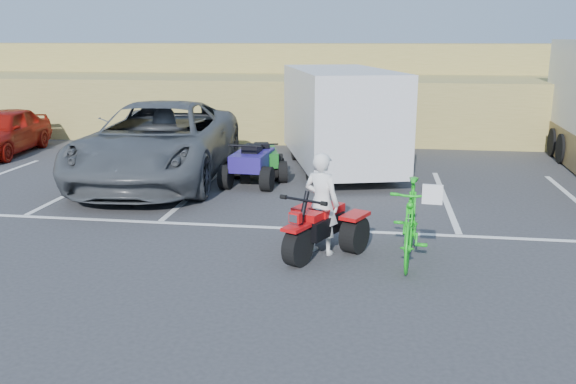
# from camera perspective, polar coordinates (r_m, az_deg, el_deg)

# --- Properties ---
(ground) EXTENTS (100.00, 100.00, 0.00)m
(ground) POSITION_cam_1_polar(r_m,az_deg,el_deg) (8.65, -0.44, -8.28)
(ground) COLOR #323235
(ground) RESTS_ON ground
(parking_stripes) EXTENTS (28.00, 5.16, 0.01)m
(parking_stripes) POSITION_cam_1_polar(r_m,az_deg,el_deg) (12.41, 6.43, -1.32)
(parking_stripes) COLOR white
(parking_stripes) RESTS_ON ground
(grass_embankment) EXTENTS (40.00, 8.50, 3.10)m
(grass_embankment) POSITION_cam_1_polar(r_m,az_deg,el_deg) (23.48, 5.48, 9.53)
(grass_embankment) COLOR olive
(grass_embankment) RESTS_ON ground
(red_trike_atv) EXTENTS (1.72, 1.91, 1.02)m
(red_trike_atv) POSITION_cam_1_polar(r_m,az_deg,el_deg) (9.62, 2.64, -5.90)
(red_trike_atv) COLOR #B90A0C
(red_trike_atv) RESTS_ON ground
(rider) EXTENTS (0.70, 0.60, 1.62)m
(rider) POSITION_cam_1_polar(r_m,az_deg,el_deg) (9.50, 3.16, -1.06)
(rider) COLOR white
(rider) RESTS_ON ground
(green_dirt_bike) EXTENTS (0.78, 2.08, 1.22)m
(green_dirt_bike) POSITION_cam_1_polar(r_m,az_deg,el_deg) (9.41, 11.40, -2.73)
(green_dirt_bike) COLOR #14BF19
(green_dirt_bike) RESTS_ON ground
(grey_pickup) EXTENTS (3.57, 6.80, 1.83)m
(grey_pickup) POSITION_cam_1_polar(r_m,az_deg,el_deg) (14.85, -11.98, 4.62)
(grey_pickup) COLOR #464A4E
(grey_pickup) RESTS_ON ground
(red_car) EXTENTS (2.01, 4.09, 1.34)m
(red_car) POSITION_cam_1_polar(r_m,az_deg,el_deg) (19.69, -25.20, 5.16)
(red_car) COLOR #991008
(red_car) RESTS_ON ground
(cargo_trailer) EXTENTS (3.57, 5.86, 2.56)m
(cargo_trailer) POSITION_cam_1_polar(r_m,az_deg,el_deg) (15.69, 4.82, 7.11)
(cargo_trailer) COLOR silver
(cargo_trailer) RESTS_ON ground
(quad_atv_blue) EXTENTS (1.29, 1.66, 1.04)m
(quad_atv_blue) POSITION_cam_1_polar(r_m,az_deg,el_deg) (14.19, -3.33, 0.70)
(quad_atv_blue) COLOR navy
(quad_atv_blue) RESTS_ON ground
(quad_atv_green) EXTENTS (1.43, 1.70, 0.96)m
(quad_atv_green) POSITION_cam_1_polar(r_m,az_deg,el_deg) (14.82, -2.43, 1.29)
(quad_atv_green) COLOR #16631C
(quad_atv_green) RESTS_ON ground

